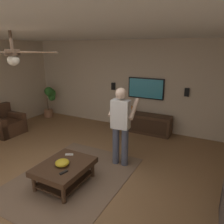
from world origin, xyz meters
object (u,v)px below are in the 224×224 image
Objects in this scene: bowl at (62,163)px; vase_round at (130,109)px; armchair at (5,124)px; wall_speaker_left at (187,92)px; remote_white at (69,155)px; tv at (146,88)px; wall_speaker_right at (113,86)px; media_console at (142,123)px; potted_plant_tall at (50,98)px; remote_black at (64,172)px; ceiling_fan at (13,55)px; coffee_table at (64,169)px; person_standing at (121,122)px.

bowl is 3.11m from vase_round.
armchair is 5.15m from wall_speaker_left.
remote_white is (0.36, 0.14, -0.04)m from bowl.
tv is 1.07m from wall_speaker_right.
media_console is at bearing 29.29° from armchair.
potted_plant_tall is (1.83, -0.03, 0.40)m from armchair.
wall_speaker_left is (0.27, -1.52, 0.58)m from vase_round.
bowl is 1.12× the size of wall_speaker_left.
media_console is 3.41m from potted_plant_tall.
remote_black is at bearing -134.82° from bowl.
remote_black is at bearing 160.03° from wall_speaker_left.
tv reaches higher than media_console.
ceiling_fan is at bearing 138.77° from remote_black.
coffee_table is 1.40m from person_standing.
bowl is 3.76m from wall_speaker_left.
bowl is 1.12× the size of wall_speaker_right.
vase_round is (3.10, 0.06, 0.20)m from bowl.
media_console is 1.45m from wall_speaker_right.
coffee_table is 0.61× the size of person_standing.
media_console is 7.73× the size of vase_round.
wall_speaker_right is (2.21, 1.32, 0.30)m from person_standing.
ceiling_fan is at bearing 54.60° from remote_white.
remote_white reaches higher than coffee_table.
armchair is 3.85m from ceiling_fan.
remote_white is 0.68× the size of wall_speaker_right.
armchair is 0.50× the size of person_standing.
person_standing is 6.65× the size of bowl.
bowl is 1.64× the size of remote_black.
ceiling_fan is at bearing 155.96° from wall_speaker_left.
tv reaches higher than bowl.
potted_plant_tall reaches higher than remote_black.
wall_speaker_left is (2.21, -0.89, 0.31)m from person_standing.
wall_speaker_right is 4.05m from ceiling_fan.
vase_round is (-0.02, 0.38, 0.39)m from media_console.
coffee_table is 0.31m from remote_black.
wall_speaker_left is (0.38, -4.53, 0.57)m from potted_plant_tall.
potted_plant_tall reaches higher than armchair.
person_standing is at bearing -116.70° from potted_plant_tall.
bowl is at bearing -5.43° from tv.
ceiling_fan is (-0.56, 0.26, 1.99)m from coffee_table.
person_standing reaches higher than potted_plant_tall.
media_console is 1.55× the size of potted_plant_tall.
person_standing reaches higher than bowl.
wall_speaker_left is at bearing -144.83° from remote_white.
wall_speaker_right is (0.00, 2.21, -0.01)m from wall_speaker_left.
remote_white is 0.68× the size of wall_speaker_left.
remote_black is 0.68× the size of wall_speaker_right.
ceiling_fan is at bearing 151.98° from bowl.
armchair is 3.73× the size of wall_speaker_right.
armchair is at bearing 115.84° from wall_speaker_left.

